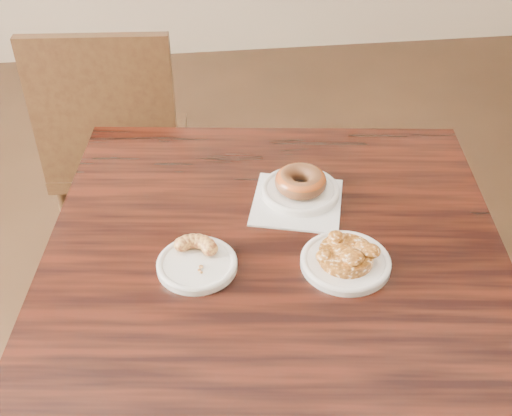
{
  "coord_description": "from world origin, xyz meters",
  "views": [
    {
      "loc": [
        -0.22,
        -0.87,
        1.54
      ],
      "look_at": [
        -0.1,
        0.05,
        0.8
      ],
      "focal_mm": 45.0,
      "sensor_mm": 36.0,
      "label": 1
    }
  ],
  "objects": [
    {
      "name": "chair_far",
      "position": [
        -0.42,
        0.83,
        0.45
      ],
      "size": [
        0.45,
        0.45,
        0.9
      ],
      "primitive_type": null,
      "rotation": [
        0.0,
        0.0,
        3.06
      ],
      "color": "black",
      "rests_on": "floor"
    },
    {
      "name": "cruller_fragment",
      "position": [
        -0.22,
        -0.04,
        0.78
      ],
      "size": [
        0.1,
        0.1,
        0.03
      ],
      "primitive_type": null,
      "color": "#622B13",
      "rests_on": "plate_cruller"
    },
    {
      "name": "plate_fritter",
      "position": [
        0.04,
        -0.06,
        0.76
      ],
      "size": [
        0.16,
        0.16,
        0.01
      ],
      "primitive_type": "cylinder",
      "color": "white",
      "rests_on": "cafe_table"
    },
    {
      "name": "plate_donut",
      "position": [
        0.0,
        0.15,
        0.76
      ],
      "size": [
        0.16,
        0.16,
        0.01
      ],
      "primitive_type": "cylinder",
      "color": "white",
      "rests_on": "napkin"
    },
    {
      "name": "napkin",
      "position": [
        -0.01,
        0.12,
        0.75
      ],
      "size": [
        0.22,
        0.22,
        0.0
      ],
      "primitive_type": "cube",
      "rotation": [
        0.0,
        0.0,
        -0.28
      ],
      "color": "white",
      "rests_on": "cafe_table"
    },
    {
      "name": "cafe_table",
      "position": [
        -0.07,
        -0.0,
        0.38
      ],
      "size": [
        0.96,
        0.96,
        0.75
      ],
      "primitive_type": "cube",
      "rotation": [
        0.0,
        0.0,
        -0.14
      ],
      "color": "black",
      "rests_on": "floor"
    },
    {
      "name": "plate_cruller",
      "position": [
        -0.22,
        -0.04,
        0.76
      ],
      "size": [
        0.14,
        0.14,
        0.01
      ],
      "primitive_type": "cylinder",
      "color": "white",
      "rests_on": "cafe_table"
    },
    {
      "name": "glazed_donut",
      "position": [
        0.0,
        0.15,
        0.78
      ],
      "size": [
        0.1,
        0.1,
        0.04
      ],
      "primitive_type": "torus",
      "color": "brown",
      "rests_on": "plate_donut"
    },
    {
      "name": "apple_fritter",
      "position": [
        0.04,
        -0.06,
        0.78
      ],
      "size": [
        0.13,
        0.13,
        0.03
      ],
      "primitive_type": null,
      "color": "#432007",
      "rests_on": "plate_fritter"
    }
  ]
}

